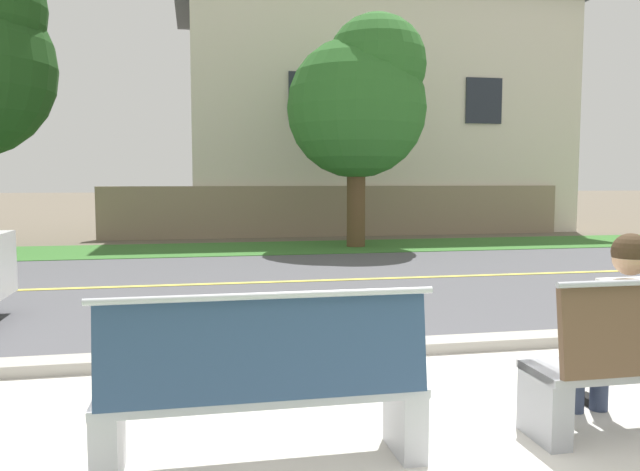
{
  "coord_description": "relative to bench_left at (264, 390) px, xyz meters",
  "views": [
    {
      "loc": [
        -1.6,
        -3.0,
        1.57
      ],
      "look_at": [
        -0.34,
        3.33,
        1.0
      ],
      "focal_mm": 35.3,
      "sensor_mm": 36.0,
      "label": 1
    }
  ],
  "objects": [
    {
      "name": "seated_person_white",
      "position": [
        2.24,
        0.17,
        0.22
      ],
      "size": [
        0.52,
        0.68,
        1.25
      ],
      "color": "#333D56",
      "rests_on": "ground_plane"
    },
    {
      "name": "street_asphalt",
      "position": [
        1.25,
        6.24,
        -0.45
      ],
      "size": [
        52.0,
        8.0,
        0.01
      ],
      "primitive_type": "cube",
      "color": "#515156",
      "rests_on": "ground_plane"
    },
    {
      "name": "road_centre_line",
      "position": [
        1.25,
        6.24,
        -0.44
      ],
      "size": [
        48.0,
        0.14,
        0.01
      ],
      "primitive_type": "cube",
      "color": "#E0CC4C",
      "rests_on": "ground_plane"
    },
    {
      "name": "ground_plane",
      "position": [
        1.25,
        7.74,
        -0.45
      ],
      "size": [
        140.0,
        140.0,
        0.0
      ],
      "primitive_type": "plane",
      "color": "#665B4C"
    },
    {
      "name": "curb_edge",
      "position": [
        1.25,
        2.09,
        -0.4
      ],
      "size": [
        44.0,
        0.3,
        0.11
      ],
      "primitive_type": "cube",
      "color": "#ADA89E",
      "rests_on": "ground_plane"
    },
    {
      "name": "far_verge_grass",
      "position": [
        1.25,
        11.05,
        -0.44
      ],
      "size": [
        48.0,
        2.8,
        0.02
      ],
      "primitive_type": "cube",
      "color": "#38702D",
      "rests_on": "ground_plane"
    },
    {
      "name": "shade_tree_left",
      "position": [
        3.45,
        10.9,
        3.0
      ],
      "size": [
        3.22,
        3.22,
        5.32
      ],
      "color": "brown",
      "rests_on": "ground_plane"
    },
    {
      "name": "bench_left",
      "position": [
        0.0,
        0.0,
        0.0
      ],
      "size": [
        1.76,
        0.48,
        1.01
      ],
      "color": "silver",
      "rests_on": "ground_plane"
    },
    {
      "name": "garden_wall",
      "position": [
        3.64,
        13.85,
        0.25
      ],
      "size": [
        13.0,
        0.36,
        1.4
      ],
      "primitive_type": "cube",
      "color": "gray",
      "rests_on": "ground_plane"
    },
    {
      "name": "house_across_street",
      "position": [
        5.3,
        17.05,
        3.38
      ],
      "size": [
        12.31,
        6.91,
        7.58
      ],
      "color": "beige",
      "rests_on": "ground_plane"
    },
    {
      "name": "sidewalk_pavement",
      "position": [
        1.25,
        0.14,
        -0.45
      ],
      "size": [
        44.0,
        3.6,
        0.01
      ],
      "primitive_type": "cube",
      "color": "beige",
      "rests_on": "ground_plane"
    }
  ]
}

